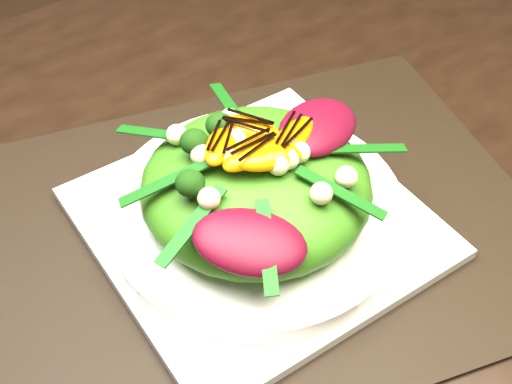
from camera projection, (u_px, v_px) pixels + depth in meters
placemat at (256, 228)px, 0.63m from camera, size 0.61×0.53×0.00m
plate_base at (256, 222)px, 0.63m from camera, size 0.29×0.29×0.01m
salad_bowl at (256, 211)px, 0.62m from camera, size 0.30×0.30×0.02m
lettuce_mound at (256, 186)px, 0.59m from camera, size 0.25×0.25×0.07m
radicchio_leaf at (318, 127)px, 0.59m from camera, size 0.10×0.08×0.02m
orange_segment at (227, 152)px, 0.56m from camera, size 0.06×0.03×0.02m
broccoli_floret at (172, 147)px, 0.57m from camera, size 0.04×0.04×0.03m
macadamia_nut at (296, 160)px, 0.55m from camera, size 0.02×0.02×0.02m
balsamic_drizzle at (227, 144)px, 0.56m from camera, size 0.05×0.01×0.00m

